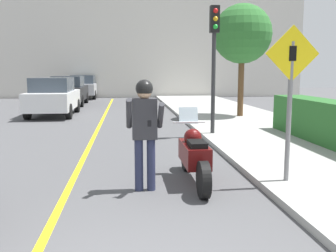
{
  "coord_description": "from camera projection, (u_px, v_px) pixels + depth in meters",
  "views": [
    {
      "loc": [
        0.4,
        -2.89,
        1.96
      ],
      "look_at": [
        1.12,
        3.64,
        0.99
      ],
      "focal_mm": 40.0,
      "sensor_mm": 36.0,
      "label": 1
    }
  ],
  "objects": [
    {
      "name": "parked_car_white",
      "position": [
        53.0,
        96.0,
        16.48
      ],
      "size": [
        1.88,
        4.2,
        1.68
      ],
      "color": "black",
      "rests_on": "ground"
    },
    {
      "name": "hedge_row",
      "position": [
        328.0,
        122.0,
        9.74
      ],
      "size": [
        0.9,
        5.07,
        1.08
      ],
      "color": "#286028",
      "rests_on": "sidewalk_curb"
    },
    {
      "name": "parked_car_silver",
      "position": [
        84.0,
        87.0,
        27.17
      ],
      "size": [
        1.88,
        4.2,
        1.68
      ],
      "color": "black",
      "rests_on": "ground"
    },
    {
      "name": "parked_car_black",
      "position": [
        69.0,
        90.0,
        21.73
      ],
      "size": [
        1.88,
        4.2,
        1.68
      ],
      "color": "black",
      "rests_on": "ground"
    },
    {
      "name": "motorcycle",
      "position": [
        194.0,
        155.0,
        6.58
      ],
      "size": [
        0.62,
        2.25,
        1.28
      ],
      "color": "black",
      "rests_on": "ground"
    },
    {
      "name": "person_biker",
      "position": [
        145.0,
        123.0,
        6.04
      ],
      "size": [
        0.59,
        0.49,
        1.83
      ],
      "color": "#282D4C",
      "rests_on": "ground"
    },
    {
      "name": "street_tree",
      "position": [
        242.0,
        34.0,
        15.1
      ],
      "size": [
        2.39,
        2.39,
        4.53
      ],
      "color": "brown",
      "rests_on": "sidewalk_curb"
    },
    {
      "name": "building_backdrop",
      "position": [
        120.0,
        39.0,
        28.02
      ],
      "size": [
        28.0,
        1.2,
        8.75
      ],
      "color": "beige",
      "rests_on": "ground"
    },
    {
      "name": "road_center_line",
      "position": [
        86.0,
        154.0,
        8.92
      ],
      "size": [
        0.12,
        36.0,
        0.01
      ],
      "color": "yellow",
      "rests_on": "ground"
    },
    {
      "name": "traffic_light",
      "position": [
        214.0,
        46.0,
        10.87
      ],
      "size": [
        0.26,
        0.3,
        3.7
      ],
      "color": "#2D2D30",
      "rests_on": "sidewalk_curb"
    },
    {
      "name": "crossing_sign",
      "position": [
        290.0,
        89.0,
        6.14
      ],
      "size": [
        0.91,
        0.08,
        2.58
      ],
      "color": "slate",
      "rests_on": "sidewalk_curb"
    }
  ]
}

